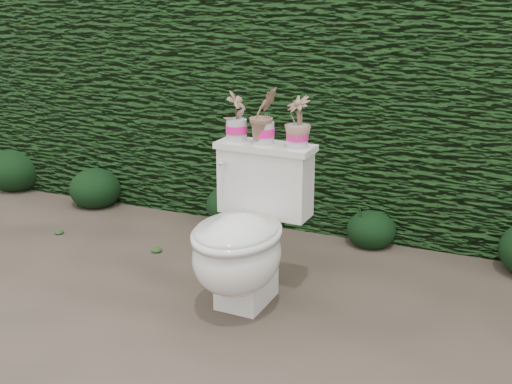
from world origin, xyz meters
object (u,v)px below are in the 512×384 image
at_px(toilet, 245,238).
at_px(potted_plant_center, 264,117).
at_px(potted_plant_right, 298,123).
at_px(potted_plant_left, 236,118).

relative_size(toilet, potted_plant_center, 2.90).
bearing_deg(potted_plant_right, potted_plant_left, -148.49).
distance_m(toilet, potted_plant_right, 0.61).
bearing_deg(potted_plant_left, potted_plant_center, -81.45).
xyz_separation_m(potted_plant_center, potted_plant_right, (0.18, -0.01, -0.02)).
xyz_separation_m(toilet, potted_plant_center, (0.00, 0.24, 0.55)).
bearing_deg(potted_plant_center, toilet, -143.75).
height_order(potted_plant_center, potted_plant_right, potted_plant_center).
distance_m(toilet, potted_plant_left, 0.61).
relative_size(toilet, potted_plant_right, 3.28).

